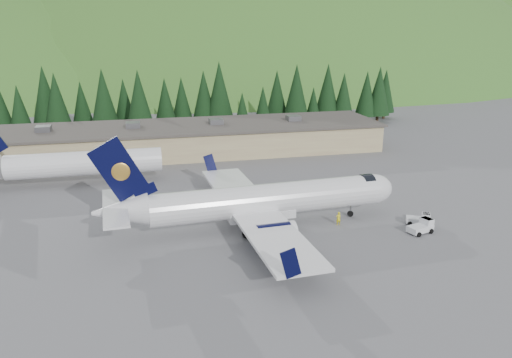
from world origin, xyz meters
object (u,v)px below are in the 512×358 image
object	(u,v)px
airliner	(259,202)
second_airliner	(64,164)
baggage_tug_b	(420,219)
terminal_building	(190,138)
ramp_worker	(338,218)
baggage_tug_a	(422,227)

from	to	relation	value
airliner	second_airliner	world-z (taller)	airliner
second_airliner	baggage_tug_b	bearing A→B (deg)	-31.00
second_airliner	terminal_building	xyz separation A→B (m)	(19.91, 16.00, -0.70)
baggage_tug_b	ramp_worker	distance (m)	9.73
second_airliner	ramp_worker	size ratio (longest dim) A/B	16.76
terminal_building	ramp_worker	distance (m)	41.77
second_airliner	ramp_worker	xyz separation A→B (m)	(33.12, -23.59, -2.50)
second_airliner	baggage_tug_b	size ratio (longest dim) A/B	9.27
airliner	baggage_tug_b	xyz separation A→B (m)	(18.75, -3.56, -2.52)
second_airliner	baggage_tug_a	distance (m)	50.08
second_airliner	baggage_tug_b	xyz separation A→B (m)	(42.64, -25.62, -2.69)
airliner	baggage_tug_b	distance (m)	19.25
airliner	terminal_building	size ratio (longest dim) A/B	0.50
second_airliner	baggage_tug_a	bearing A→B (deg)	-33.85
baggage_tug_a	baggage_tug_b	xyz separation A→B (m)	(1.10, 2.24, -0.07)
second_airliner	terminal_building	size ratio (longest dim) A/B	0.39
airliner	second_airliner	distance (m)	32.51
ramp_worker	baggage_tug_b	bearing A→B (deg)	165.54
terminal_building	baggage_tug_b	bearing A→B (deg)	-61.37
terminal_building	ramp_worker	xyz separation A→B (m)	(13.21, -39.59, -1.80)
airliner	baggage_tug_b	size ratio (longest dim) A/B	12.02
baggage_tug_a	ramp_worker	bearing A→B (deg)	136.71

